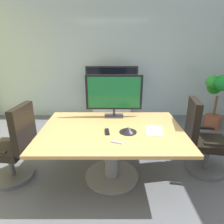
# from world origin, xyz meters

# --- Properties ---
(ground_plane) EXTENTS (7.15, 7.15, 0.00)m
(ground_plane) POSITION_xyz_m (0.00, 0.00, 0.00)
(ground_plane) COLOR #515459
(wall_back_glass_partition) EXTENTS (6.15, 0.10, 2.95)m
(wall_back_glass_partition) POSITION_xyz_m (0.00, 2.83, 1.48)
(wall_back_glass_partition) COLOR #9EB2B7
(wall_back_glass_partition) RESTS_ON ground
(conference_table) EXTENTS (1.86, 1.30, 0.75)m
(conference_table) POSITION_xyz_m (0.03, 0.28, 0.57)
(conference_table) COLOR #B2894C
(conference_table) RESTS_ON ground
(office_chair_left) EXTENTS (0.62, 0.60, 1.09)m
(office_chair_left) POSITION_xyz_m (-1.27, 0.24, 0.46)
(office_chair_left) COLOR #4C4C51
(office_chair_left) RESTS_ON ground
(office_chair_right) EXTENTS (0.63, 0.61, 1.09)m
(office_chair_right) POSITION_xyz_m (1.34, 0.44, 0.46)
(office_chair_right) COLOR #4C4C51
(office_chair_right) RESTS_ON ground
(tv_monitor) EXTENTS (0.84, 0.18, 0.64)m
(tv_monitor) POSITION_xyz_m (0.06, 0.76, 1.11)
(tv_monitor) COLOR #333338
(tv_monitor) RESTS_ON conference_table
(wall_display_unit) EXTENTS (1.20, 0.36, 1.31)m
(wall_display_unit) POSITION_xyz_m (0.03, 2.47, 0.44)
(wall_display_unit) COLOR #B7BABC
(wall_display_unit) RESTS_ON ground
(potted_plant) EXTENTS (0.65, 0.63, 1.21)m
(potted_plant) POSITION_xyz_m (2.30, 1.95, 0.81)
(potted_plant) COLOR brown
(potted_plant) RESTS_ON ground
(conference_phone) EXTENTS (0.22, 0.22, 0.07)m
(conference_phone) POSITION_xyz_m (0.24, 0.19, 0.78)
(conference_phone) COLOR black
(conference_phone) RESTS_ON conference_table
(remote_control) EXTENTS (0.07, 0.17, 0.02)m
(remote_control) POSITION_xyz_m (-0.03, 0.18, 0.76)
(remote_control) COLOR black
(remote_control) RESTS_ON conference_table
(whiteboard_marker) EXTENTS (0.13, 0.07, 0.02)m
(whiteboard_marker) POSITION_xyz_m (0.09, -0.10, 0.76)
(whiteboard_marker) COLOR silver
(whiteboard_marker) RESTS_ON conference_table
(paper_notepad) EXTENTS (0.25, 0.33, 0.01)m
(paper_notepad) POSITION_xyz_m (0.58, 0.22, 0.75)
(paper_notepad) COLOR white
(paper_notepad) RESTS_ON conference_table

